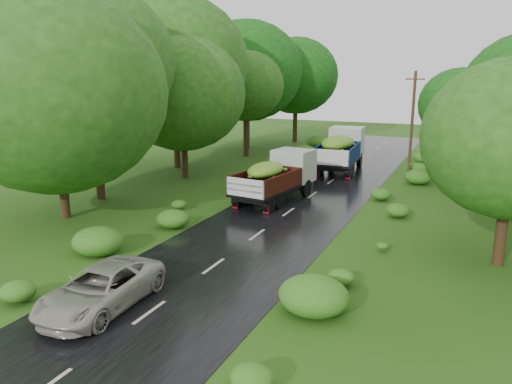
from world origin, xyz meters
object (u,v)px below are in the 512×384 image
Objects in this scene: utility_pole at (412,124)px; truck_far at (341,148)px; truck_near at (278,174)px; car at (101,288)px.

truck_far is at bearing 174.94° from utility_pole.
truck_near is 14.44m from car.
utility_pole is at bearing 73.46° from car.
utility_pole is (4.85, -0.50, 1.99)m from truck_far.
utility_pole is at bearing 65.92° from truck_near.
truck_near is at bearing 87.16° from car.
car is 0.64× the size of utility_pole.
truck_near is 1.43× the size of car.
truck_near is at bearing -121.06° from utility_pole.
truck_near is 0.90× the size of truck_far.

